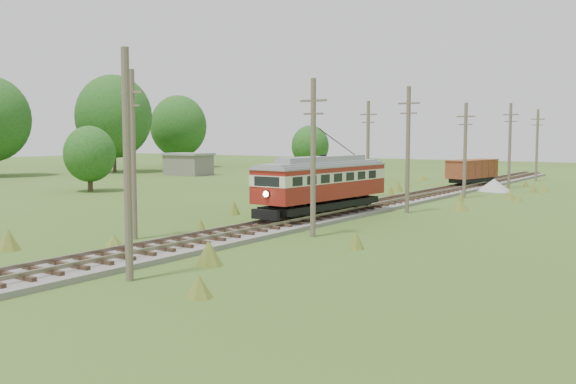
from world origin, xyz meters
The scene contains 17 objects.
railbed_main centered at (0.00, 34.00, 0.19)m, with size 3.60×96.00×0.57m.
streetcar centered at (0.00, 24.59, 2.56)m, with size 3.49×12.03×5.45m.
gondola centered at (0.00, 55.47, 1.88)m, with size 3.61×7.62×2.43m.
gravel_pile centered at (3.23, 52.55, 0.58)m, with size 3.40×3.60×1.24m.
utility_pole_r_1 centered at (3.10, 5.00, 4.40)m, with size 0.30×0.30×8.80m.
utility_pole_r_2 centered at (3.30, 18.00, 4.42)m, with size 1.60×0.30×8.60m.
utility_pole_r_3 centered at (3.20, 31.00, 4.63)m, with size 1.60×0.30×9.00m.
utility_pole_r_4 centered at (3.00, 44.00, 4.32)m, with size 1.60×0.30×8.40m.
utility_pole_r_5 centered at (3.40, 57.00, 4.58)m, with size 1.60×0.30×8.90m.
utility_pole_r_6 centered at (3.20, 70.00, 4.47)m, with size 1.60×0.30×8.70m.
utility_pole_l_a centered at (-4.20, 12.00, 4.63)m, with size 1.60×0.30×9.00m.
utility_pole_l_b centered at (-4.50, 40.00, 4.42)m, with size 1.60×0.30×8.60m.
tree_left_4 centered at (-54.00, 54.00, 8.37)m, with size 11.34×11.34×14.61m.
tree_left_5 centered at (-56.00, 70.00, 7.12)m, with size 9.66×9.66×12.44m.
tree_mid_a centered at (-28.00, 68.00, 4.02)m, with size 5.46×5.46×7.03m.
tree_mid_c centered at (-30.00, 30.00, 3.71)m, with size 5.04×5.04×6.49m.
shed centered at (-40.00, 55.00, 1.57)m, with size 6.40×4.40×3.10m.
Camera 1 is at (21.54, -11.62, 5.53)m, focal length 40.00 mm.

